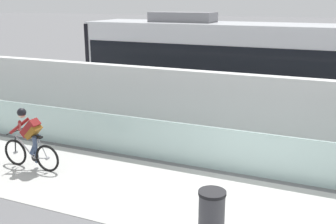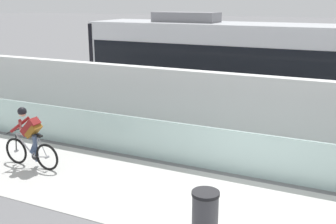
# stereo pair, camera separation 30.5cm
# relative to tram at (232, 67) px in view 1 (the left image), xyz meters

# --- Properties ---
(ground_plane) EXTENTS (200.00, 200.00, 0.00)m
(ground_plane) POSITION_rel_tram_xyz_m (2.03, -6.85, -1.89)
(ground_plane) COLOR slate
(bike_path_deck) EXTENTS (32.00, 3.20, 0.01)m
(bike_path_deck) POSITION_rel_tram_xyz_m (2.03, -6.85, -1.89)
(bike_path_deck) COLOR beige
(bike_path_deck) RESTS_ON ground
(glass_parapet) EXTENTS (32.00, 0.05, 1.14)m
(glass_parapet) POSITION_rel_tram_xyz_m (2.03, -5.00, -1.32)
(glass_parapet) COLOR silver
(glass_parapet) RESTS_ON ground
(concrete_barrier_wall) EXTENTS (32.00, 0.36, 2.23)m
(concrete_barrier_wall) POSITION_rel_tram_xyz_m (2.03, -3.20, -0.78)
(concrete_barrier_wall) COLOR silver
(concrete_barrier_wall) RESTS_ON ground
(tram_rail_near) EXTENTS (32.00, 0.08, 0.01)m
(tram_rail_near) POSITION_rel_tram_xyz_m (2.03, -0.72, -1.89)
(tram_rail_near) COLOR #595654
(tram_rail_near) RESTS_ON ground
(tram_rail_far) EXTENTS (32.00, 0.08, 0.01)m
(tram_rail_far) POSITION_rel_tram_xyz_m (2.03, 0.72, -1.89)
(tram_rail_far) COLOR #595654
(tram_rail_far) RESTS_ON ground
(tram) EXTENTS (11.06, 2.54, 3.81)m
(tram) POSITION_rel_tram_xyz_m (0.00, 0.00, 0.00)
(tram) COLOR silver
(tram) RESTS_ON ground
(cyclist_on_bike) EXTENTS (1.77, 0.58, 1.61)m
(cyclist_on_bike) POSITION_rel_tram_xyz_m (-3.44, -6.85, -1.11)
(cyclist_on_bike) COLOR black
(cyclist_on_bike) RESTS_ON ground
(trash_bin) EXTENTS (0.51, 0.51, 0.96)m
(trash_bin) POSITION_rel_tram_xyz_m (1.85, -8.10, -1.41)
(trash_bin) COLOR #47474C
(trash_bin) RESTS_ON ground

